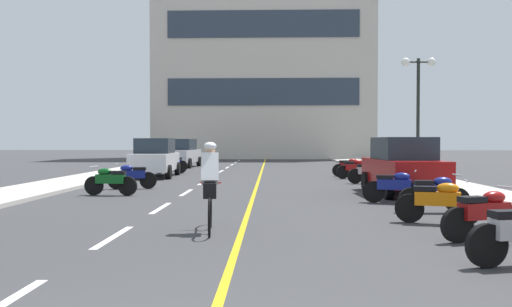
# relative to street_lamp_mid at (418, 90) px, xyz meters

# --- Properties ---
(ground_plane) EXTENTS (140.00, 140.00, 0.00)m
(ground_plane) POSITION_rel_street_lamp_mid_xyz_m (-7.12, 1.35, -3.89)
(ground_plane) COLOR #38383A
(curb_left) EXTENTS (2.40, 72.00, 0.12)m
(curb_left) POSITION_rel_street_lamp_mid_xyz_m (-14.32, 4.35, -3.83)
(curb_left) COLOR #B7B2A8
(curb_left) RESTS_ON ground
(curb_right) EXTENTS (2.40, 72.00, 0.12)m
(curb_right) POSITION_rel_street_lamp_mid_xyz_m (0.08, 4.35, -3.83)
(curb_right) COLOR #B7B2A8
(curb_right) RESTS_ON ground
(lane_dash_1) EXTENTS (0.14, 2.20, 0.01)m
(lane_dash_1) POSITION_rel_street_lamp_mid_xyz_m (-9.12, -13.65, -3.88)
(lane_dash_1) COLOR silver
(lane_dash_1) RESTS_ON ground
(lane_dash_2) EXTENTS (0.14, 2.20, 0.01)m
(lane_dash_2) POSITION_rel_street_lamp_mid_xyz_m (-9.12, -9.65, -3.88)
(lane_dash_2) COLOR silver
(lane_dash_2) RESTS_ON ground
(lane_dash_3) EXTENTS (0.14, 2.20, 0.01)m
(lane_dash_3) POSITION_rel_street_lamp_mid_xyz_m (-9.12, -5.65, -3.88)
(lane_dash_3) COLOR silver
(lane_dash_3) RESTS_ON ground
(lane_dash_4) EXTENTS (0.14, 2.20, 0.01)m
(lane_dash_4) POSITION_rel_street_lamp_mid_xyz_m (-9.12, -1.65, -3.88)
(lane_dash_4) COLOR silver
(lane_dash_4) RESTS_ON ground
(lane_dash_5) EXTENTS (0.14, 2.20, 0.01)m
(lane_dash_5) POSITION_rel_street_lamp_mid_xyz_m (-9.12, 2.35, -3.88)
(lane_dash_5) COLOR silver
(lane_dash_5) RESTS_ON ground
(lane_dash_6) EXTENTS (0.14, 2.20, 0.01)m
(lane_dash_6) POSITION_rel_street_lamp_mid_xyz_m (-9.12, 6.35, -3.88)
(lane_dash_6) COLOR silver
(lane_dash_6) RESTS_ON ground
(lane_dash_7) EXTENTS (0.14, 2.20, 0.01)m
(lane_dash_7) POSITION_rel_street_lamp_mid_xyz_m (-9.12, 10.35, -3.88)
(lane_dash_7) COLOR silver
(lane_dash_7) RESTS_ON ground
(lane_dash_8) EXTENTS (0.14, 2.20, 0.01)m
(lane_dash_8) POSITION_rel_street_lamp_mid_xyz_m (-9.12, 14.35, -3.88)
(lane_dash_8) COLOR silver
(lane_dash_8) RESTS_ON ground
(lane_dash_9) EXTENTS (0.14, 2.20, 0.01)m
(lane_dash_9) POSITION_rel_street_lamp_mid_xyz_m (-9.12, 18.35, -3.88)
(lane_dash_9) COLOR silver
(lane_dash_9) RESTS_ON ground
(lane_dash_10) EXTENTS (0.14, 2.20, 0.01)m
(lane_dash_10) POSITION_rel_street_lamp_mid_xyz_m (-9.12, 22.35, -3.88)
(lane_dash_10) COLOR silver
(lane_dash_10) RESTS_ON ground
(lane_dash_11) EXTENTS (0.14, 2.20, 0.01)m
(lane_dash_11) POSITION_rel_street_lamp_mid_xyz_m (-9.12, 26.35, -3.88)
(lane_dash_11) COLOR silver
(lane_dash_11) RESTS_ON ground
(centre_line_yellow) EXTENTS (0.12, 66.00, 0.01)m
(centre_line_yellow) POSITION_rel_street_lamp_mid_xyz_m (-6.87, 4.35, -3.88)
(centre_line_yellow) COLOR gold
(centre_line_yellow) RESTS_ON ground
(office_building) EXTENTS (20.85, 7.17, 20.59)m
(office_building) POSITION_rel_street_lamp_mid_xyz_m (-7.09, 28.87, 6.41)
(office_building) COLOR beige
(office_building) RESTS_ON ground
(street_lamp_mid) EXTENTS (1.46, 0.36, 5.15)m
(street_lamp_mid) POSITION_rel_street_lamp_mid_xyz_m (0.00, 0.00, 0.00)
(street_lamp_mid) COLOR black
(street_lamp_mid) RESTS_ON curb_right
(parked_car_near) EXTENTS (2.10, 4.28, 1.82)m
(parked_car_near) POSITION_rel_street_lamp_mid_xyz_m (-2.13, -6.05, -2.97)
(parked_car_near) COLOR black
(parked_car_near) RESTS_ON ground
(parked_car_mid) EXTENTS (2.05, 4.26, 1.82)m
(parked_car_mid) POSITION_rel_street_lamp_mid_xyz_m (-11.79, 1.69, -2.97)
(parked_car_mid) COLOR black
(parked_car_mid) RESTS_ON ground
(parked_car_far) EXTENTS (2.18, 4.32, 1.82)m
(parked_car_far) POSITION_rel_street_lamp_mid_xyz_m (-12.11, 10.74, -2.97)
(parked_car_far) COLOR black
(parked_car_far) RESTS_ON ground
(motorcycle_2) EXTENTS (1.64, 0.80, 0.92)m
(motorcycle_2) POSITION_rel_street_lamp_mid_xyz_m (-2.67, -13.83, -3.42)
(motorcycle_2) COLOR black
(motorcycle_2) RESTS_ON ground
(motorcycle_3) EXTENTS (1.67, 0.70, 0.92)m
(motorcycle_3) POSITION_rel_street_lamp_mid_xyz_m (-2.88, -11.99, -3.42)
(motorcycle_3) COLOR black
(motorcycle_3) RESTS_ON ground
(motorcycle_4) EXTENTS (1.70, 0.60, 0.92)m
(motorcycle_4) POSITION_rel_street_lamp_mid_xyz_m (-2.44, -10.31, -3.42)
(motorcycle_4) COLOR black
(motorcycle_4) RESTS_ON ground
(motorcycle_5) EXTENTS (1.65, 0.76, 0.92)m
(motorcycle_5) POSITION_rel_street_lamp_mid_xyz_m (-2.95, -8.49, -3.42)
(motorcycle_5) COLOR black
(motorcycle_5) RESTS_ON ground
(motorcycle_6) EXTENTS (1.70, 0.60, 0.92)m
(motorcycle_6) POSITION_rel_street_lamp_mid_xyz_m (-11.35, -6.63, -3.42)
(motorcycle_6) COLOR black
(motorcycle_6) RESTS_ON ground
(motorcycle_7) EXTENTS (1.69, 0.61, 0.92)m
(motorcycle_7) POSITION_rel_street_lamp_mid_xyz_m (-11.25, -4.44, -3.42)
(motorcycle_7) COLOR black
(motorcycle_7) RESTS_ON ground
(motorcycle_8) EXTENTS (1.70, 0.60, 0.92)m
(motorcycle_8) POSITION_rel_street_lamp_mid_xyz_m (-2.43, -1.86, -3.42)
(motorcycle_8) COLOR black
(motorcycle_8) RESTS_ON ground
(motorcycle_9) EXTENTS (1.66, 0.73, 0.92)m
(motorcycle_9) POSITION_rel_street_lamp_mid_xyz_m (-2.59, 0.88, -3.42)
(motorcycle_9) COLOR black
(motorcycle_9) RESTS_ON ground
(motorcycle_10) EXTENTS (1.65, 0.75, 0.92)m
(motorcycle_10) POSITION_rel_street_lamp_mid_xyz_m (-2.60, 2.35, -3.42)
(motorcycle_10) COLOR black
(motorcycle_10) RESTS_ON ground
(motorcycle_11) EXTENTS (1.66, 0.74, 0.92)m
(motorcycle_11) POSITION_rel_street_lamp_mid_xyz_m (-11.59, 4.21, -3.42)
(motorcycle_11) COLOR black
(motorcycle_11) RESTS_ON ground
(motorcycle_12) EXTENTS (1.67, 0.68, 0.92)m
(motorcycle_12) POSITION_rel_street_lamp_mid_xyz_m (-11.81, 6.37, -3.42)
(motorcycle_12) COLOR black
(motorcycle_12) RESTS_ON ground
(cyclist_rider) EXTENTS (0.43, 1.77, 1.71)m
(cyclist_rider) POSITION_rel_street_lamp_mid_xyz_m (-7.47, -13.05, -3.00)
(cyclist_rider) COLOR black
(cyclist_rider) RESTS_ON ground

